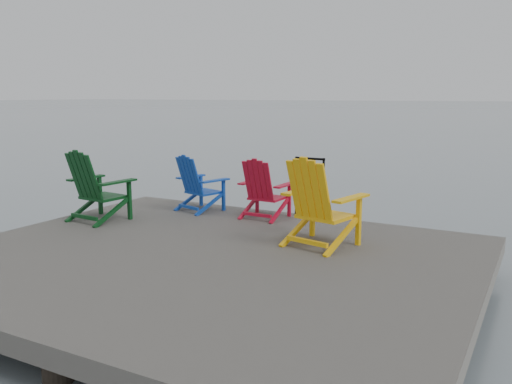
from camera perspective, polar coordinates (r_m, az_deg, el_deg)
The scene contains 7 objects.
ground at distance 6.51m, azimuth -5.19°, elevation -10.78°, with size 400.00×400.00×0.00m, color slate.
dock at distance 6.39m, azimuth -5.24°, elevation -7.87°, with size 6.00×5.00×1.40m.
handrail at distance 8.23m, azimuth 5.67°, elevation 1.18°, with size 0.48×0.04×0.90m.
chair_green at distance 8.20m, azimuth -16.52°, elevation 0.63°, with size 0.88×0.82×1.03m.
chair_blue at distance 8.62m, azimuth -6.13°, elevation 0.94°, with size 0.83×0.78×0.89m.
chair_red at distance 8.05m, azimuth 0.81°, elevation 0.37°, with size 0.73×0.67×0.90m.
chair_yellow at distance 6.58m, azimuth 6.67°, elevation -1.07°, with size 0.99×0.93×1.09m.
Camera 1 is at (3.40, -5.04, 2.33)m, focal length 38.00 mm.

